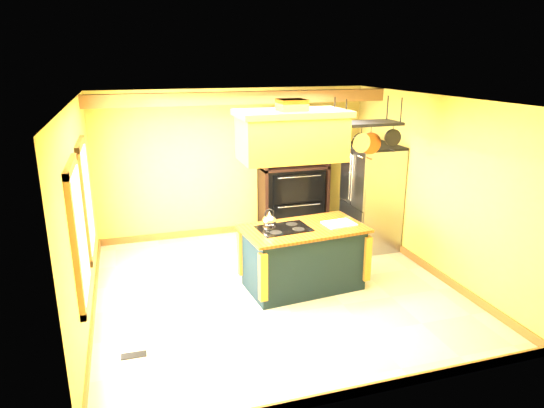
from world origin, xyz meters
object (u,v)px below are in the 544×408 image
pot_rack (367,130)px  refrigerator (371,199)px  range_hood (292,134)px  hutch (293,187)px  kitchen_island (303,257)px

pot_rack → refrigerator: 1.99m
range_hood → refrigerator: range_hood is taller
pot_rack → hutch: (-0.25, 2.32, -1.39)m
kitchen_island → hutch: hutch is taller
kitchen_island → range_hood: bearing=174.7°
kitchen_island → refrigerator: (1.69, 1.18, 0.39)m
hutch → kitchen_island: bearing=-105.8°
range_hood → pot_rack: same height
pot_rack → kitchen_island: bearing=-179.9°
kitchen_island → pot_rack: size_ratio=1.87×
range_hood → hutch: range_hood is taller
kitchen_island → refrigerator: 2.10m
pot_rack → refrigerator: (0.79, 1.18, -1.40)m
range_hood → pot_rack: (1.10, 0.00, 0.01)m
pot_rack → refrigerator: bearing=56.3°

